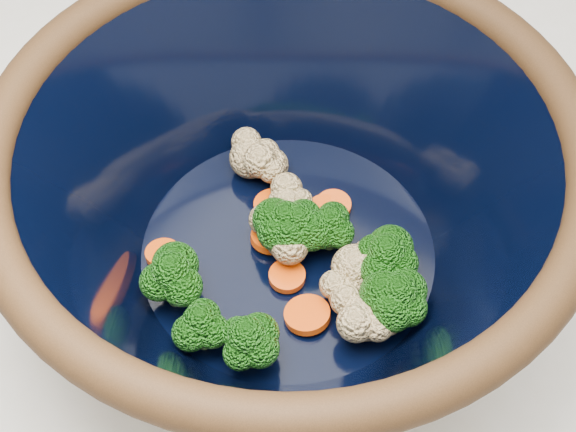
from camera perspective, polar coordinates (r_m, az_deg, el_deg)
The scene contains 2 objects.
mixing_bowl at distance 0.56m, azimuth 0.00°, elevation 1.04°, with size 0.46×0.46×0.18m.
vegetable_pile at distance 0.58m, azimuth 0.60°, elevation -2.80°, with size 0.20×0.18×0.05m.
Camera 1 is at (0.16, -0.33, 1.44)m, focal length 50.00 mm.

